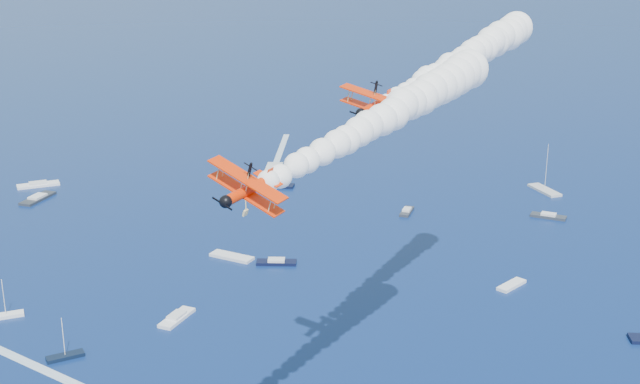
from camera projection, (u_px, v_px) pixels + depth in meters
name	position (u px, v px, depth m)	size (l,w,h in m)	color
biplane_lead	(375.00, 106.00, 111.68)	(8.49, 9.53, 5.74)	#F62E05
biplane_trail	(248.00, 190.00, 85.55)	(7.99, 8.96, 5.40)	#FA3005
smoke_trail_lead	(461.00, 59.00, 133.28)	(45.50, 35.26, 10.01)	white
smoke_trail_trail	(386.00, 116.00, 106.77)	(46.27, 34.20, 10.01)	white
spectator_boats	(211.00, 258.00, 202.19)	(219.04, 168.59, 0.70)	silver
boat_wakes	(80.00, 254.00, 205.06)	(142.03, 178.39, 0.04)	white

